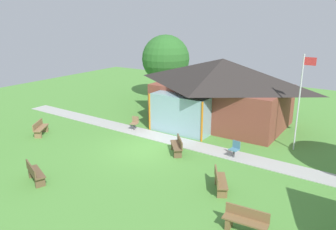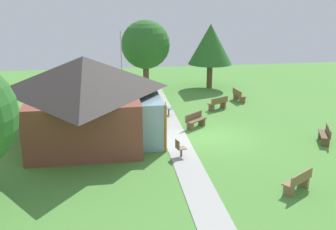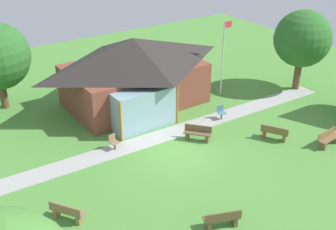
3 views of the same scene
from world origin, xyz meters
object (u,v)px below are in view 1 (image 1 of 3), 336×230
Objects in this scene: bench_front_center at (35,173)px; tree_behind_pavilion_left at (166,59)px; patio_chair_lawn_spare at (235,150)px; bench_rear_near_path at (177,146)px; patio_chair_west at (135,124)px; bench_mid_right at (220,182)px; pavilion at (220,90)px; bench_mid_left at (40,129)px; bench_lawn_far_right at (246,222)px; flagpole at (300,99)px.

bench_front_center is 17.01m from tree_behind_pavilion_left.
patio_chair_lawn_spare is (6.19, 7.27, 0.01)m from bench_front_center.
patio_chair_west reaches higher than bench_rear_near_path.
patio_chair_lawn_spare is (-0.81, 3.52, 0.01)m from bench_mid_right.
pavilion is 5.93× the size of bench_front_center.
bench_front_center is at bearing -75.87° from tree_behind_pavilion_left.
bench_rear_near_path is at bearing -85.77° from pavilion.
bench_mid_right is at bearing 138.78° from patio_chair_west.
bench_mid_left is 11.64m from patio_chair_lawn_spare.
bench_lawn_far_right is (1.90, -2.06, 0.00)m from bench_mid_right.
bench_lawn_far_right is 1.78× the size of patio_chair_lawn_spare.
bench_mid_right is 16.97m from tree_behind_pavilion_left.
bench_mid_left is at bearing 29.16° from patio_chair_west.
patio_chair_lawn_spare is 0.16× the size of tree_behind_pavilion_left.
tree_behind_pavilion_left is at bearing 149.60° from pavilion.
bench_front_center is (-8.51, -9.99, -2.45)m from flagpole.
bench_mid_left is 0.96× the size of bench_front_center.
tree_behind_pavilion_left is at bearing -3.82° from bench_rear_near_path.
bench_lawn_far_right and bench_front_center have the same top height.
flagpole is 3.36× the size of bench_lawn_far_right.
flagpole is 14.07m from tree_behind_pavilion_left.
patio_chair_lawn_spare is at bearing 162.77° from bench_mid_right.
bench_lawn_far_right is at bearing 47.29° from bench_mid_left.
flagpole reaches higher than bench_lawn_far_right.
bench_mid_left is at bearing 64.11° from bench_rear_near_path.
bench_mid_left is at bearing -13.41° from bench_lawn_far_right.
flagpole is 5.98× the size of patio_chair_lawn_spare.
bench_mid_right is at bearing -48.36° from tree_behind_pavilion_left.
patio_chair_lawn_spare is 6.98m from patio_chair_west.
flagpole is at bearing 80.67° from bench_mid_left.
bench_rear_near_path is 0.92× the size of bench_front_center.
tree_behind_pavilion_left is (-7.57, 10.16, 2.98)m from bench_rear_near_path.
bench_rear_near_path is 4.58m from patio_chair_west.
patio_chair_lawn_spare is at bearing 161.99° from patio_chair_west.
tree_behind_pavilion_left is (0.85, 12.36, 2.98)m from bench_mid_left.
bench_lawn_far_right is (5.87, -10.36, -1.86)m from pavilion.
bench_front_center is (4.94, -3.88, 0.00)m from bench_mid_left.
patio_chair_west is 9.56m from tree_behind_pavilion_left.
patio_chair_west is (-4.25, 1.70, 0.01)m from bench_rear_near_path.
bench_mid_right is 1.76× the size of patio_chair_west.
flagpole reaches higher than pavilion.
bench_mid_left is 0.98× the size of bench_mid_right.
pavilion reaches higher than bench_front_center.
tree_behind_pavilion_left is at bearing -30.73° from patio_chair_lawn_spare.
bench_lawn_far_right is at bearing -48.20° from tree_behind_pavilion_left.
tree_behind_pavilion_left reaches higher than patio_chair_west.
pavilion is 6.48× the size of bench_rear_near_path.
patio_chair_west is 0.16× the size of tree_behind_pavilion_left.
patio_chair_west is at bearing -166.59° from flagpole.
bench_rear_near_path is (8.42, 2.20, 0.00)m from bench_mid_left.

